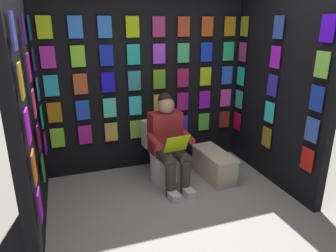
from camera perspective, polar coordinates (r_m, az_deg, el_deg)
name	(u,v)px	position (r m, az deg, el deg)	size (l,w,h in m)	color
ground_plane	(198,240)	(3.20, 5.60, -20.28)	(30.00, 30.00, 0.00)	#9E998E
display_wall_back	(146,84)	(4.31, -4.16, 7.76)	(2.90, 0.14, 2.38)	black
display_wall_left	(277,90)	(4.12, 19.51, 6.21)	(0.14, 1.80, 2.38)	black
display_wall_right	(26,111)	(3.27, -24.78, 2.53)	(0.14, 1.80, 2.38)	black
toilet	(162,155)	(4.13, -1.11, -5.30)	(0.43, 0.57, 0.77)	white
person_reading	(169,141)	(3.84, 0.18, -2.83)	(0.55, 0.71, 1.19)	maroon
comic_longbox_near	(214,165)	(4.23, 8.46, -7.05)	(0.36, 0.74, 0.37)	beige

